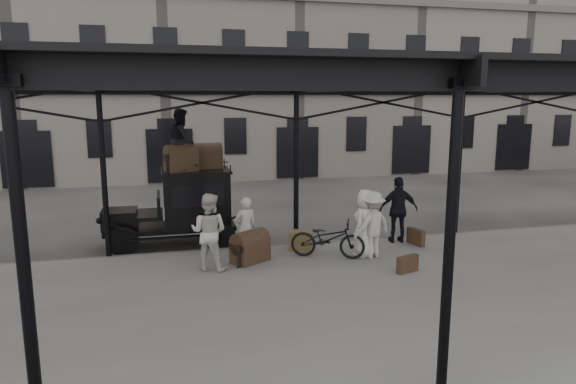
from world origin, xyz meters
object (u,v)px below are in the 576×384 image
object	(u,v)px
porter_left	(246,228)
steamer_trunk_roof_near	(181,160)
bicycle	(328,239)
porter_official	(399,210)
steamer_trunk_platform	(250,249)
taxi	(185,204)

from	to	relation	value
porter_left	steamer_trunk_roof_near	xyz separation A→B (m)	(-1.48, 1.83, 1.55)
bicycle	steamer_trunk_roof_near	bearing A→B (deg)	80.97
porter_left	porter_official	distance (m)	4.42
porter_official	porter_left	bearing A→B (deg)	14.22
porter_official	steamer_trunk_platform	world-z (taller)	porter_official
porter_left	steamer_trunk_platform	world-z (taller)	porter_left
taxi	bicycle	distance (m)	4.31
porter_official	bicycle	world-z (taller)	porter_official
porter_left	steamer_trunk_roof_near	bearing A→B (deg)	-64.49
porter_left	steamer_trunk_platform	xyz separation A→B (m)	(0.05, -0.35, -0.46)
steamer_trunk_roof_near	steamer_trunk_platform	xyz separation A→B (m)	(1.53, -2.17, -2.01)
porter_official	steamer_trunk_roof_near	xyz separation A→B (m)	(-5.89, 1.40, 1.41)
porter_left	bicycle	size ratio (longest dim) A/B	0.83
taxi	steamer_trunk_platform	xyz separation A→B (m)	(1.45, -2.42, -0.72)
steamer_trunk_roof_near	bicycle	bearing A→B (deg)	-54.09
porter_official	bicycle	bearing A→B (deg)	29.42
bicycle	steamer_trunk_platform	world-z (taller)	bicycle
bicycle	steamer_trunk_roof_near	size ratio (longest dim) A/B	2.25
bicycle	steamer_trunk_platform	bearing A→B (deg)	110.56
bicycle	porter_left	bearing A→B (deg)	101.08
porter_official	bicycle	xyz separation A→B (m)	(-2.37, -0.90, -0.43)
porter_left	taxi	bearing A→B (deg)	-69.51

